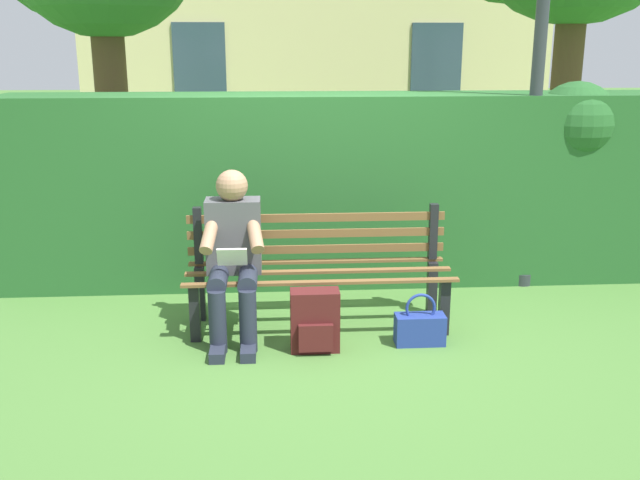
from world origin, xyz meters
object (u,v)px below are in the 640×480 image
person_seated (233,251)px  handbag (420,328)px  lamp_post (543,5)px  backpack (315,321)px  park_bench (318,265)px

person_seated → handbag: bearing=168.6°
lamp_post → backpack: bearing=34.1°
handbag → lamp_post: size_ratio=0.10×
person_seated → backpack: (-0.54, 0.30, -0.41)m
park_bench → lamp_post: 2.69m
park_bench → lamp_post: size_ratio=0.54×
park_bench → person_seated: person_seated is taller
park_bench → person_seated: size_ratio=1.64×
park_bench → backpack: park_bench is taller
backpack → handbag: bearing=-176.1°
backpack → lamp_post: 3.06m
backpack → lamp_post: (-1.86, -1.26, 2.08)m
park_bench → backpack: 0.55m
handbag → lamp_post: 2.73m
backpack → person_seated: bearing=-29.3°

